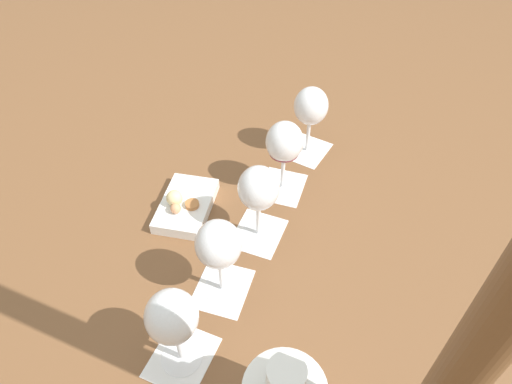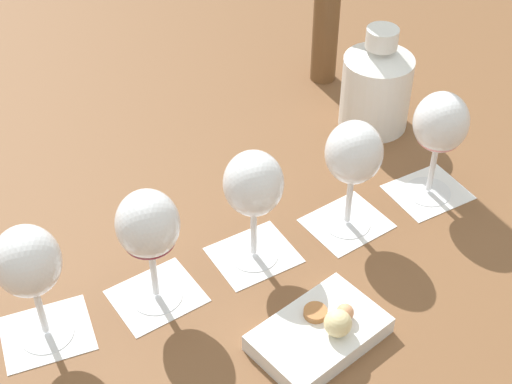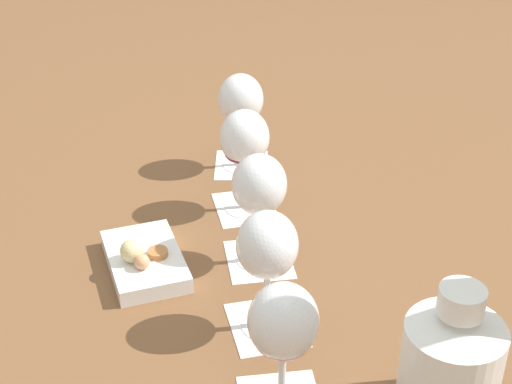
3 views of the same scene
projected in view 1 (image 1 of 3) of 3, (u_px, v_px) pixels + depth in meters
The scene contains 13 objects.
ground_plane at pixel (258, 233), 0.94m from camera, with size 8.00×8.00×0.00m, color brown.
tasting_card_0 at pixel (182, 357), 0.75m from camera, with size 0.14×0.14×0.00m.
tasting_card_1 at pixel (222, 288), 0.85m from camera, with size 0.15×0.14×0.00m.
tasting_card_2 at pixel (256, 233), 0.94m from camera, with size 0.14×0.14×0.00m.
tasting_card_3 at pixel (282, 187), 1.04m from camera, with size 0.15×0.14×0.00m.
tasting_card_4 at pixel (307, 150), 1.13m from camera, with size 0.14×0.13×0.00m.
wine_glass_0 at pixel (172, 320), 0.67m from camera, with size 0.08×0.08×0.17m.
wine_glass_1 at pixel (219, 248), 0.76m from camera, with size 0.08×0.08×0.17m.
wine_glass_2 at pixel (256, 192), 0.85m from camera, with size 0.08×0.08×0.17m.
wine_glass_3 at pixel (284, 145), 0.95m from camera, with size 0.08×0.08×0.17m.
wine_glass_4 at pixel (311, 109), 1.04m from camera, with size 0.08×0.08×0.17m.
snack_dish at pixel (185, 205), 0.98m from camera, with size 0.19×0.19×0.06m.
umbrella_pole at pixel (491, 334), 0.35m from camera, with size 0.05×0.05×0.79m.
Camera 1 is at (-0.35, -0.49, 0.72)m, focal length 32.00 mm.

